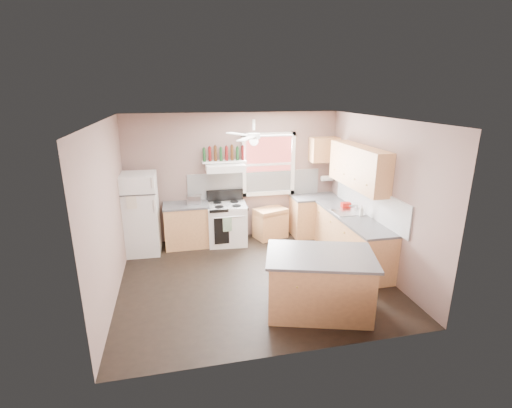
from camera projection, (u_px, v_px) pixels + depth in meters
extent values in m
plane|color=black|center=(254.00, 278.00, 6.46)|extent=(4.50, 4.50, 0.00)
plane|color=white|center=(254.00, 120.00, 5.66)|extent=(4.50, 4.50, 0.00)
cube|color=#7D625A|center=(234.00, 177.00, 7.95)|extent=(4.50, 0.05, 2.70)
cube|color=#7D625A|center=(380.00, 196.00, 6.53)|extent=(0.05, 4.00, 2.70)
cube|color=#7D625A|center=(107.00, 213.00, 5.59)|extent=(0.05, 4.00, 2.70)
cube|color=white|center=(255.00, 184.00, 8.06)|extent=(2.90, 0.03, 0.55)
cube|color=white|center=(368.00, 201.00, 6.85)|extent=(0.03, 2.60, 0.55)
cube|color=maroon|center=(268.00, 164.00, 7.99)|extent=(1.00, 0.02, 1.20)
cube|color=white|center=(269.00, 164.00, 7.96)|extent=(1.16, 0.07, 1.36)
cube|color=white|center=(140.00, 214.00, 7.26)|extent=(0.71, 0.69, 1.62)
cube|color=#B67D4C|center=(187.00, 226.00, 7.70)|extent=(0.90, 0.60, 0.86)
cube|color=#49494B|center=(186.00, 205.00, 7.56)|extent=(0.92, 0.62, 0.04)
cube|color=silver|center=(194.00, 200.00, 7.54)|extent=(0.30, 0.19, 0.18)
cube|color=white|center=(227.00, 224.00, 7.80)|extent=(0.84, 0.70, 0.86)
cube|color=white|center=(225.00, 167.00, 7.56)|extent=(0.78, 0.50, 0.14)
cube|color=white|center=(224.00, 161.00, 7.65)|extent=(0.90, 0.26, 0.03)
cube|color=#B67D4C|center=(270.00, 223.00, 8.14)|extent=(0.77, 0.63, 0.66)
cube|color=#B67D4C|center=(314.00, 216.00, 8.28)|extent=(1.00, 0.60, 0.86)
cube|color=#B67D4C|center=(351.00, 239.00, 7.01)|extent=(0.60, 2.20, 0.86)
cube|color=#49494B|center=(315.00, 197.00, 8.15)|extent=(1.02, 0.62, 0.04)
cube|color=#49494B|center=(353.00, 217.00, 6.88)|extent=(0.62, 2.22, 0.04)
cube|color=silver|center=(348.00, 213.00, 7.06)|extent=(0.55, 0.45, 0.03)
cylinder|color=silver|center=(356.00, 208.00, 7.07)|extent=(0.03, 0.03, 0.14)
cube|color=#B67D4C|center=(358.00, 167.00, 6.83)|extent=(0.33, 1.80, 0.76)
cube|color=#B67D4C|center=(324.00, 150.00, 8.01)|extent=(0.60, 0.33, 0.52)
cylinder|color=white|center=(327.00, 178.00, 8.25)|extent=(0.26, 0.12, 0.12)
cube|color=#B67D4C|center=(319.00, 284.00, 5.39)|extent=(1.64, 1.29, 0.86)
cube|color=#49494B|center=(321.00, 256.00, 5.26)|extent=(1.75, 1.40, 0.04)
cylinder|color=white|center=(254.00, 136.00, 5.74)|extent=(0.20, 0.20, 0.08)
imported|color=silver|center=(362.00, 211.00, 6.80)|extent=(0.10, 0.10, 0.21)
cube|color=red|center=(346.00, 205.00, 7.35)|extent=(0.19, 0.13, 0.10)
cylinder|color=#143819|center=(204.00, 155.00, 7.52)|extent=(0.06, 0.06, 0.27)
cylinder|color=#590F0F|center=(210.00, 154.00, 7.54)|extent=(0.06, 0.06, 0.29)
cylinder|color=#3F230F|center=(215.00, 154.00, 7.56)|extent=(0.06, 0.06, 0.31)
cylinder|color=#143819|center=(221.00, 154.00, 7.59)|extent=(0.06, 0.06, 0.27)
cylinder|color=#590F0F|center=(227.00, 154.00, 7.61)|extent=(0.06, 0.06, 0.29)
cylinder|color=#3F230F|center=(232.00, 153.00, 7.63)|extent=(0.06, 0.06, 0.31)
cylinder|color=#143819|center=(237.00, 154.00, 7.66)|extent=(0.06, 0.06, 0.27)
cylinder|color=#590F0F|center=(243.00, 153.00, 7.68)|extent=(0.06, 0.06, 0.29)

